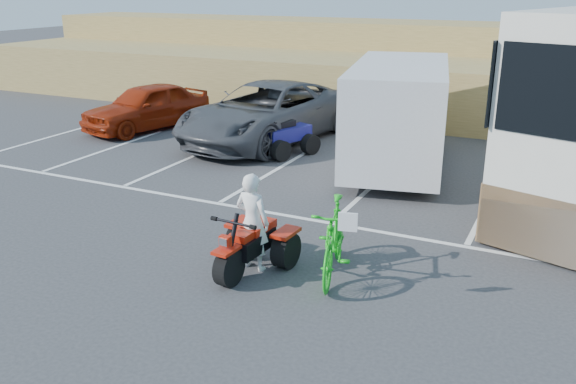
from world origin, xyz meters
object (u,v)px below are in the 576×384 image
at_px(red_trike_atv, 249,271).
at_px(cargo_trailer, 398,112).
at_px(grey_pickup, 266,113).
at_px(quad_atv_blue, 284,154).
at_px(quad_atv_green, 381,152).
at_px(green_dirt_bike, 334,239).
at_px(red_car, 147,106).
at_px(rider, 253,222).

distance_m(red_trike_atv, cargo_trailer, 7.31).
relative_size(grey_pickup, quad_atv_blue, 3.84).
distance_m(grey_pickup, quad_atv_green, 3.73).
bearing_deg(quad_atv_green, green_dirt_bike, -76.95).
bearing_deg(grey_pickup, quad_atv_green, 12.30).
distance_m(grey_pickup, red_car, 4.35).
xyz_separation_m(grey_pickup, quad_atv_blue, (1.18, -1.12, -0.89)).
xyz_separation_m(red_trike_atv, red_car, (-8.26, 7.89, 0.76)).
xyz_separation_m(red_trike_atv, cargo_trailer, (0.47, 7.15, 1.46)).
bearing_deg(rider, red_car, -39.23).
relative_size(cargo_trailer, quad_atv_blue, 3.69).
distance_m(red_car, quad_atv_green, 8.01).
bearing_deg(rider, cargo_trailer, -89.93).
height_order(red_trike_atv, cargo_trailer, cargo_trailer).
relative_size(red_car, quad_atv_blue, 2.67).
bearing_deg(red_car, cargo_trailer, 10.20).
relative_size(green_dirt_bike, quad_atv_green, 1.41).
xyz_separation_m(grey_pickup, quad_atv_green, (3.62, 0.27, -0.89)).
height_order(rider, grey_pickup, grey_pickup).
bearing_deg(quad_atv_blue, quad_atv_green, 52.79).
xyz_separation_m(green_dirt_bike, quad_atv_green, (-1.64, 7.89, -0.64)).
xyz_separation_m(cargo_trailer, quad_atv_green, (-0.78, 1.25, -1.46)).
xyz_separation_m(cargo_trailer, quad_atv_blue, (-3.22, -0.14, -1.46)).
distance_m(red_trike_atv, red_car, 11.45).
bearing_deg(rider, grey_pickup, -59.89).
height_order(green_dirt_bike, quad_atv_green, green_dirt_bike).
xyz_separation_m(red_trike_atv, green_dirt_bike, (1.34, 0.51, 0.64)).
height_order(red_car, cargo_trailer, cargo_trailer).
bearing_deg(grey_pickup, red_trike_atv, -56.16).
xyz_separation_m(rider, quad_atv_green, (-0.32, 8.25, -0.85)).
distance_m(cargo_trailer, quad_atv_blue, 3.54).
bearing_deg(red_trike_atv, rider, 90.00).
distance_m(grey_pickup, cargo_trailer, 4.54).
relative_size(grey_pickup, cargo_trailer, 1.04).
bearing_deg(quad_atv_green, red_car, -175.08).
relative_size(red_trike_atv, quad_atv_blue, 0.99).
relative_size(rider, quad_atv_blue, 1.02).
bearing_deg(rider, quad_atv_blue, -64.22).
relative_size(grey_pickup, red_car, 1.44).
xyz_separation_m(quad_atv_blue, quad_atv_green, (2.44, 1.39, 0.00)).
distance_m(green_dirt_bike, quad_atv_blue, 7.70).
bearing_deg(quad_atv_blue, red_trike_atv, -45.48).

